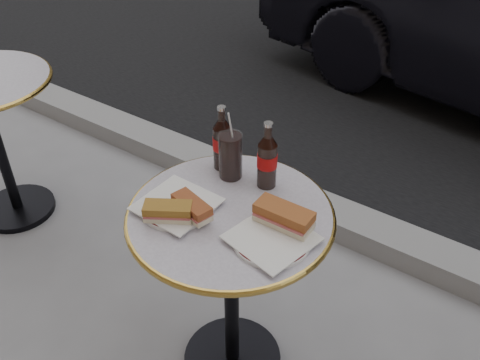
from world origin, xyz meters
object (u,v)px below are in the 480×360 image
Objects in this scene: cola_bottle_left at (222,138)px; cola_bottle_right at (267,155)px; plate_right at (272,240)px; bistro_table at (232,295)px; cola_glass at (230,156)px; plate_left at (177,206)px.

cola_bottle_left is 0.17m from cola_bottle_right.
plate_right is at bearing -33.44° from cola_bottle_left.
cola_bottle_right reaches higher than plate_right.
plate_right reaches higher than bistro_table.
cola_glass is (0.05, -0.03, -0.03)m from cola_bottle_left.
cola_bottle_right is 0.13m from cola_glass.
cola_bottle_left is at bearing 131.51° from bistro_table.
plate_left is at bearing -122.68° from cola_bottle_right.
cola_glass is (-0.12, -0.02, -0.03)m from cola_bottle_right.
plate_left is 1.40× the size of cola_glass.
bistro_table is 3.38× the size of plate_right.
bistro_table is at bearing -54.85° from cola_glass.
bistro_table is 0.48m from cola_glass.
plate_left is 0.97× the size of cola_bottle_right.
cola_glass is (-0.10, 0.15, 0.44)m from bistro_table.
plate_right is at bearing 6.70° from plate_left.
bistro_table is at bearing -95.14° from cola_bottle_right.
plate_left is 0.31m from plate_right.
plate_right is 0.28m from cola_bottle_right.
plate_right is at bearing -12.55° from bistro_table.
plate_left is at bearing -99.78° from cola_glass.
cola_bottle_left reaches higher than cola_glass.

